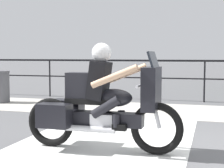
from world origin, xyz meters
name	(u,v)px	position (x,y,z in m)	size (l,w,h in m)	color
ground_plane	(195,148)	(0.00, 0.00, 0.00)	(120.00, 120.00, 0.00)	#565659
sidewalk_band	(202,112)	(0.00, 3.40, 0.01)	(44.00, 2.40, 0.01)	#B7B2A8
crosswalk_band	(102,144)	(-1.43, -0.20, 0.00)	(2.72, 6.00, 0.01)	silver
fence_railing	(205,69)	(0.00, 5.33, 1.00)	(36.00, 0.05, 1.27)	black
motorcycle	(101,103)	(-1.34, -0.51, 0.70)	(2.40, 0.76, 1.59)	black
trash_bin	(1,87)	(-5.79, 3.51, 0.48)	(0.53, 0.53, 0.95)	#515156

